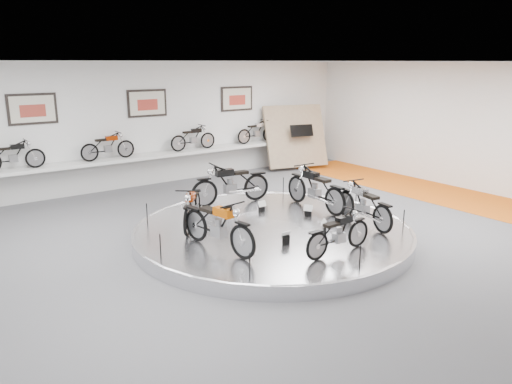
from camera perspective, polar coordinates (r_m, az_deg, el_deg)
floor at (r=11.46m, az=2.82°, el=-5.78°), size 16.00×16.00×0.00m
ceiling at (r=10.74m, az=3.09°, el=14.65°), size 16.00×16.00×0.00m
wall_back at (r=16.89m, az=-12.24°, el=7.53°), size 16.00×0.00×16.00m
wall_right at (r=17.07m, az=24.51°, el=6.62°), size 0.00×14.00×14.00m
orange_carpet_strip at (r=16.41m, az=21.68°, el=-0.49°), size 2.40×12.60×0.01m
dado_band at (r=17.10m, az=-11.96°, el=2.70°), size 15.68×0.04×1.10m
display_platform at (r=11.63m, az=1.90°, el=-4.68°), size 6.40×6.40×0.30m
platform_rim at (r=11.59m, az=1.91°, el=-4.12°), size 6.40×6.40×0.10m
shelf at (r=16.77m, az=-11.64°, el=4.05°), size 11.00×0.55×0.10m
poster_left at (r=15.71m, az=-24.18°, el=8.65°), size 1.35×0.06×0.88m
poster_center at (r=16.78m, az=-12.32°, el=9.89°), size 1.35×0.06×0.88m
poster_right at (r=18.47m, az=-2.19°, el=10.61°), size 1.35×0.06×0.88m
display_panel at (r=19.21m, az=4.54°, el=6.38°), size 2.56×1.52×2.30m
shelf_bike_a at (r=15.48m, az=-26.00°, el=3.56°), size 1.22×0.43×0.73m
shelf_bike_b at (r=16.15m, az=-16.57°, el=4.84°), size 1.22×0.43×0.73m
shelf_bike_c at (r=17.36m, az=-7.19°, el=5.98°), size 1.22×0.43×0.73m
shelf_bike_d at (r=18.79m, az=0.07°, el=6.75°), size 1.22×0.43×0.73m
bike_a at (r=12.90m, az=6.80°, el=0.45°), size 0.74×1.92×1.11m
bike_b at (r=13.28m, az=-2.89°, el=0.98°), size 1.99×0.95×1.13m
bike_c at (r=11.54m, az=-7.32°, el=-1.62°), size 1.50×1.66×0.98m
bike_d at (r=10.05m, az=-4.36°, el=-3.75°), size 0.91×1.88×1.06m
bike_e at (r=9.99m, az=9.42°, el=-4.61°), size 1.50×0.57×0.87m
bike_f at (r=11.83m, az=12.21°, el=-1.37°), size 0.88×1.78×1.00m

